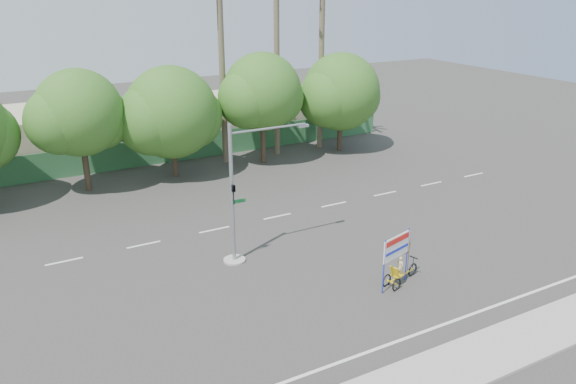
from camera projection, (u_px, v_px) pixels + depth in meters
name	position (u px, v px, depth m)	size (l,w,h in m)	color
ground	(319.00, 284.00, 25.86)	(120.00, 120.00, 0.00)	#33302D
sidewalk_near	(431.00, 378.00, 19.67)	(50.00, 2.40, 0.12)	gray
fence	(173.00, 149.00, 43.19)	(38.00, 0.08, 2.00)	#336B3D
building_left	(25.00, 139.00, 42.06)	(12.00, 8.00, 4.00)	#B9AD93
building_right	(244.00, 116.00, 50.19)	(14.00, 8.00, 3.60)	#B9AD93
tree_left	(79.00, 116.00, 35.73)	(6.66, 5.60, 8.07)	#473828
tree_center	(171.00, 115.00, 38.62)	(7.62, 6.40, 7.85)	#473828
tree_right	(262.00, 95.00, 41.48)	(6.90, 5.80, 8.36)	#473828
tree_far_right	(341.00, 94.00, 44.82)	(7.38, 6.20, 7.94)	#473828
palm_tall	(276.00, 19.00, 41.80)	(3.73, 3.79, 17.45)	#70604C
palm_mid	(322.00, 32.00, 43.96)	(3.73, 3.79, 15.45)	#70604C
palm_short	(221.00, 44.00, 40.35)	(3.73, 3.79, 14.45)	#70604C
traffic_signal	(238.00, 206.00, 27.13)	(4.72, 1.10, 7.00)	gray
trike_billboard	(399.00, 263.00, 25.48)	(2.65, 1.06, 2.69)	black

